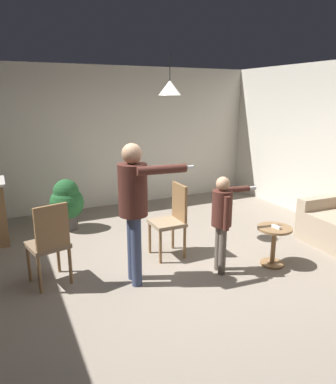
{
  "coord_description": "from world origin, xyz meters",
  "views": [
    {
      "loc": [
        -1.84,
        -3.65,
        2.14
      ],
      "look_at": [
        -0.02,
        0.2,
        1.0
      ],
      "focal_mm": 33.58,
      "sensor_mm": 36.0,
      "label": 1
    }
  ],
  "objects_px": {
    "person_adult": "(134,199)",
    "potted_plant_corner": "(67,202)",
    "dining_chair_by_counter": "(50,241)",
    "spare_remote_on_table": "(276,227)",
    "person_child": "(223,214)",
    "side_table_by_couch": "(274,241)",
    "dining_chair_near_wall": "(172,217)"
  },
  "relations": [
    {
      "from": "person_adult",
      "to": "potted_plant_corner",
      "type": "bearing_deg",
      "value": -164.37
    },
    {
      "from": "dining_chair_by_counter",
      "to": "spare_remote_on_table",
      "type": "bearing_deg",
      "value": -28.54
    },
    {
      "from": "person_adult",
      "to": "person_child",
      "type": "xyz_separation_m",
      "value": [
        1.05,
        -0.22,
        -0.26
      ]
    },
    {
      "from": "side_table_by_couch",
      "to": "person_child",
      "type": "distance_m",
      "value": 0.85
    },
    {
      "from": "person_adult",
      "to": "potted_plant_corner",
      "type": "relative_size",
      "value": 1.95
    },
    {
      "from": "person_adult",
      "to": "dining_chair_near_wall",
      "type": "bearing_deg",
      "value": 129.84
    },
    {
      "from": "potted_plant_corner",
      "to": "spare_remote_on_table",
      "type": "xyz_separation_m",
      "value": [
        2.16,
        -2.52,
        0.07
      ]
    },
    {
      "from": "dining_chair_by_counter",
      "to": "potted_plant_corner",
      "type": "distance_m",
      "value": 1.86
    },
    {
      "from": "dining_chair_near_wall",
      "to": "spare_remote_on_table",
      "type": "xyz_separation_m",
      "value": [
        1.04,
        -0.88,
        -0.01
      ]
    },
    {
      "from": "side_table_by_couch",
      "to": "dining_chair_near_wall",
      "type": "xyz_separation_m",
      "value": [
        -1.05,
        0.85,
        0.22
      ]
    },
    {
      "from": "side_table_by_couch",
      "to": "dining_chair_near_wall",
      "type": "height_order",
      "value": "dining_chair_near_wall"
    },
    {
      "from": "potted_plant_corner",
      "to": "dining_chair_near_wall",
      "type": "bearing_deg",
      "value": -55.71
    },
    {
      "from": "side_table_by_couch",
      "to": "dining_chair_near_wall",
      "type": "relative_size",
      "value": 0.52
    },
    {
      "from": "dining_chair_by_counter",
      "to": "dining_chair_near_wall",
      "type": "xyz_separation_m",
      "value": [
        1.62,
        0.15,
        0.0
      ]
    },
    {
      "from": "person_child",
      "to": "potted_plant_corner",
      "type": "xyz_separation_m",
      "value": [
        -1.45,
        2.36,
        -0.29
      ]
    },
    {
      "from": "person_child",
      "to": "dining_chair_by_counter",
      "type": "relative_size",
      "value": 1.22
    },
    {
      "from": "side_table_by_couch",
      "to": "potted_plant_corner",
      "type": "distance_m",
      "value": 3.3
    },
    {
      "from": "spare_remote_on_table",
      "to": "side_table_by_couch",
      "type": "bearing_deg",
      "value": 72.29
    },
    {
      "from": "side_table_by_couch",
      "to": "spare_remote_on_table",
      "type": "height_order",
      "value": "spare_remote_on_table"
    },
    {
      "from": "person_child",
      "to": "dining_chair_near_wall",
      "type": "distance_m",
      "value": 0.82
    },
    {
      "from": "person_adult",
      "to": "person_child",
      "type": "distance_m",
      "value": 1.1
    },
    {
      "from": "side_table_by_couch",
      "to": "person_child",
      "type": "relative_size",
      "value": 0.42
    },
    {
      "from": "person_adult",
      "to": "person_child",
      "type": "height_order",
      "value": "person_adult"
    },
    {
      "from": "side_table_by_couch",
      "to": "spare_remote_on_table",
      "type": "relative_size",
      "value": 4.0
    },
    {
      "from": "side_table_by_couch",
      "to": "spare_remote_on_table",
      "type": "distance_m",
      "value": 0.21
    },
    {
      "from": "person_adult",
      "to": "spare_remote_on_table",
      "type": "height_order",
      "value": "person_adult"
    },
    {
      "from": "dining_chair_near_wall",
      "to": "person_child",
      "type": "bearing_deg",
      "value": -155.54
    },
    {
      "from": "person_adult",
      "to": "person_child",
      "type": "relative_size",
      "value": 1.35
    },
    {
      "from": "dining_chair_near_wall",
      "to": "potted_plant_corner",
      "type": "bearing_deg",
      "value": 33.92
    },
    {
      "from": "dining_chair_near_wall",
      "to": "spare_remote_on_table",
      "type": "distance_m",
      "value": 1.36
    },
    {
      "from": "side_table_by_couch",
      "to": "dining_chair_near_wall",
      "type": "distance_m",
      "value": 1.37
    },
    {
      "from": "dining_chair_by_counter",
      "to": "spare_remote_on_table",
      "type": "relative_size",
      "value": 7.69
    }
  ]
}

